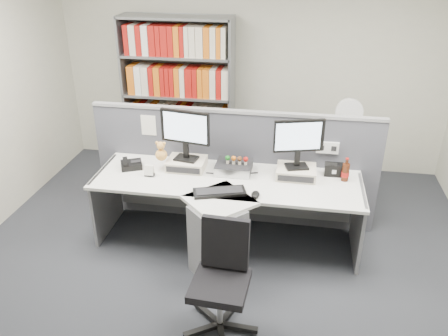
% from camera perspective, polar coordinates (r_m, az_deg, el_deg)
% --- Properties ---
extents(ground, '(5.50, 5.50, 0.00)m').
position_cam_1_polar(ground, '(4.15, -1.57, -15.51)').
color(ground, '#303239').
rests_on(ground, ground).
extents(room_shell, '(5.04, 5.54, 2.72)m').
position_cam_1_polar(room_shell, '(3.24, -1.96, 8.77)').
color(room_shell, beige).
rests_on(room_shell, ground).
extents(partition, '(3.00, 0.08, 1.27)m').
position_cam_1_polar(partition, '(4.81, 1.26, 0.24)').
color(partition, '#4D4E58').
rests_on(partition, ground).
extents(desk, '(2.60, 1.20, 0.72)m').
position_cam_1_polar(desk, '(4.34, -0.12, -5.81)').
color(desk, white).
rests_on(desk, ground).
extents(monitor_riser_left, '(0.38, 0.31, 0.10)m').
position_cam_1_polar(monitor_riser_left, '(4.60, -4.74, 0.53)').
color(monitor_riser_left, beige).
rests_on(monitor_riser_left, desk).
extents(monitor_riser_right, '(0.38, 0.31, 0.10)m').
position_cam_1_polar(monitor_riser_right, '(4.47, 9.06, -0.51)').
color(monitor_riser_right, beige).
rests_on(monitor_riser_right, desk).
extents(monitor_left, '(0.50, 0.20, 0.51)m').
position_cam_1_polar(monitor_left, '(4.45, -4.90, 4.67)').
color(monitor_left, black).
rests_on(monitor_left, monitor_riser_left).
extents(monitor_right, '(0.47, 0.21, 0.49)m').
position_cam_1_polar(monitor_right, '(4.33, 9.38, 3.54)').
color(monitor_right, black).
rests_on(monitor_right, monitor_riser_right).
extents(desktop_pc, '(0.35, 0.31, 0.09)m').
position_cam_1_polar(desktop_pc, '(4.52, 1.24, 0.09)').
color(desktop_pc, black).
rests_on(desktop_pc, desk).
extents(figurines, '(0.23, 0.05, 0.09)m').
position_cam_1_polar(figurines, '(4.46, 1.61, 1.10)').
color(figurines, beige).
rests_on(figurines, desktop_pc).
extents(keyboard, '(0.51, 0.32, 0.03)m').
position_cam_1_polar(keyboard, '(4.14, -0.58, -3.02)').
color(keyboard, black).
rests_on(keyboard, desk).
extents(mouse, '(0.08, 0.12, 0.05)m').
position_cam_1_polar(mouse, '(4.09, 3.98, -3.34)').
color(mouse, black).
rests_on(mouse, desk).
extents(desk_phone, '(0.27, 0.26, 0.09)m').
position_cam_1_polar(desk_phone, '(4.70, -11.64, 0.43)').
color(desk_phone, black).
rests_on(desk_phone, desk).
extents(desk_calendar, '(0.10, 0.07, 0.11)m').
position_cam_1_polar(desk_calendar, '(4.49, -9.37, -0.41)').
color(desk_calendar, black).
rests_on(desk_calendar, desk).
extents(plush_toy, '(0.12, 0.12, 0.20)m').
position_cam_1_polar(plush_toy, '(4.55, -7.92, 1.96)').
color(plush_toy, gold).
rests_on(plush_toy, monitor_riser_left).
extents(speaker, '(0.18, 0.10, 0.12)m').
position_cam_1_polar(speaker, '(4.57, 13.66, -0.19)').
color(speaker, black).
rests_on(speaker, desk).
extents(cola_bottle, '(0.07, 0.07, 0.24)m').
position_cam_1_polar(cola_bottle, '(4.48, 15.04, -0.51)').
color(cola_bottle, '#3F190A').
rests_on(cola_bottle, desk).
extents(shelving_unit, '(1.41, 0.40, 2.00)m').
position_cam_1_polar(shelving_unit, '(5.95, -5.71, 8.76)').
color(shelving_unit, gray).
rests_on(shelving_unit, ground).
extents(filing_cabinet, '(0.45, 0.61, 0.70)m').
position_cam_1_polar(filing_cabinet, '(5.60, 14.58, -0.09)').
color(filing_cabinet, gray).
rests_on(filing_cabinet, ground).
extents(desk_fan, '(0.31, 0.19, 0.53)m').
position_cam_1_polar(desk_fan, '(5.34, 15.40, 6.43)').
color(desk_fan, white).
rests_on(desk_fan, filing_cabinet).
extents(office_chair, '(0.58, 0.60, 0.90)m').
position_cam_1_polar(office_chair, '(3.58, -0.27, -13.34)').
color(office_chair, silver).
rests_on(office_chair, ground).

